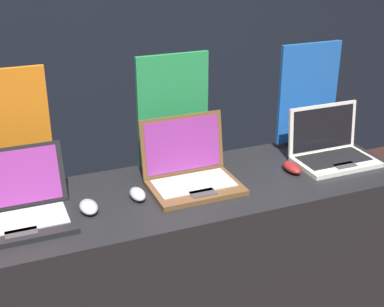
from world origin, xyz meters
The scene contains 11 objects.
wall_back centered at (0.00, 2.09, 1.40)m, with size 8.00×0.05×2.80m.
display_counter centered at (0.00, 0.29, 0.47)m, with size 1.84×0.58×0.94m.
laptop_front centered at (-0.68, 0.28, 0.99)m, with size 0.38×0.31×0.24m.
mouse_front centered at (-0.43, 0.25, 0.96)m, with size 0.07×0.11×0.04m.
promo_stand_front centered at (-0.68, 0.51, 1.18)m, with size 0.35×0.07×0.51m.
laptop_middle centered at (0.01, 0.32, 1.00)m, with size 0.36×0.30×0.27m.
mouse_middle centered at (-0.23, 0.28, 0.96)m, with size 0.06×0.11×0.04m.
promo_stand_middle centered at (0.01, 0.51, 1.18)m, with size 0.31×0.07×0.50m.
laptop_back centered at (0.69, 0.30, 0.99)m, with size 0.35×0.25×0.24m.
mouse_back centered at (0.46, 0.26, 0.96)m, with size 0.06×0.12×0.04m.
promo_stand_back centered at (0.69, 0.51, 1.17)m, with size 0.31×0.07×0.49m.
Camera 1 is at (-0.73, -1.51, 1.93)m, focal length 50.00 mm.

